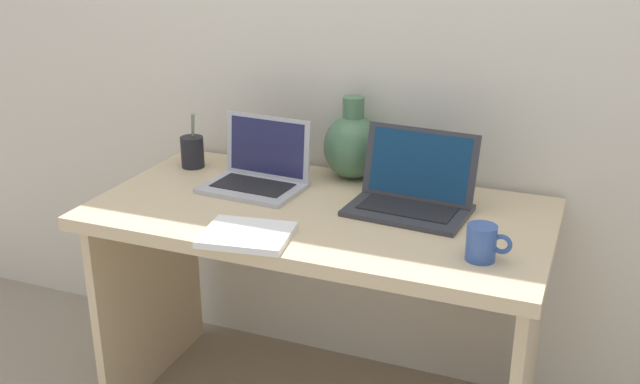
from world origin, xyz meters
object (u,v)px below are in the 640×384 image
(coffee_mug, at_px, (482,243))
(pen_cup, at_px, (192,152))
(laptop_right, at_px, (413,189))
(green_vase, at_px, (353,145))
(laptop_left, at_px, (260,169))
(notebook_stack, at_px, (247,235))

(coffee_mug, relative_size, pen_cup, 0.63)
(coffee_mug, bearing_deg, laptop_right, 132.81)
(green_vase, bearing_deg, pen_cup, -169.36)
(laptop_left, bearing_deg, laptop_right, -0.45)
(laptop_left, height_order, coffee_mug, laptop_left)
(laptop_left, distance_m, notebook_stack, 0.41)
(laptop_left, height_order, green_vase, green_vase)
(laptop_right, bearing_deg, pen_cup, 173.86)
(laptop_left, relative_size, green_vase, 1.17)
(laptop_left, xyz_separation_m, notebook_stack, (0.15, -0.38, -0.05))
(green_vase, xyz_separation_m, pen_cup, (-0.54, -0.10, -0.06))
(notebook_stack, relative_size, pen_cup, 1.28)
(notebook_stack, bearing_deg, laptop_right, 46.22)
(laptop_left, distance_m, pen_cup, 0.30)
(laptop_right, relative_size, coffee_mug, 3.14)
(laptop_right, distance_m, green_vase, 0.32)
(notebook_stack, bearing_deg, green_vase, 79.67)
(green_vase, bearing_deg, notebook_stack, -100.33)
(laptop_left, relative_size, coffee_mug, 2.76)
(laptop_left, xyz_separation_m, pen_cup, (-0.29, 0.08, -0.00))
(laptop_right, height_order, green_vase, green_vase)
(pen_cup, bearing_deg, laptop_left, -15.54)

